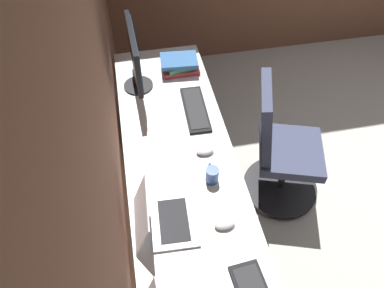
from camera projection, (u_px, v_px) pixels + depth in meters
wall_back at (91, 87)px, 1.63m from camera, size 4.42×0.10×2.60m
desk at (183, 178)px, 2.08m from camera, size 2.38×0.64×0.73m
drawer_pedestal at (169, 150)px, 2.63m from camera, size 0.40×0.51×0.69m
monitor_primary at (135, 56)px, 2.33m from camera, size 0.52×0.20×0.43m
laptop_leftmost at (161, 218)px, 1.78m from camera, size 0.32×0.32×0.22m
keyboard_main at (195, 109)px, 2.35m from camera, size 0.42×0.15×0.02m
mouse_main at (205, 151)px, 2.11m from camera, size 0.06×0.10×0.03m
mouse_spare at (225, 224)px, 1.80m from camera, size 0.06×0.10×0.03m
book_stack_near at (180, 64)px, 2.60m from camera, size 0.22×0.27×0.09m
coffee_mug at (212, 175)px, 1.96m from camera, size 0.11×0.07×0.09m
office_chair at (280, 151)px, 2.49m from camera, size 0.56×0.60×0.97m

